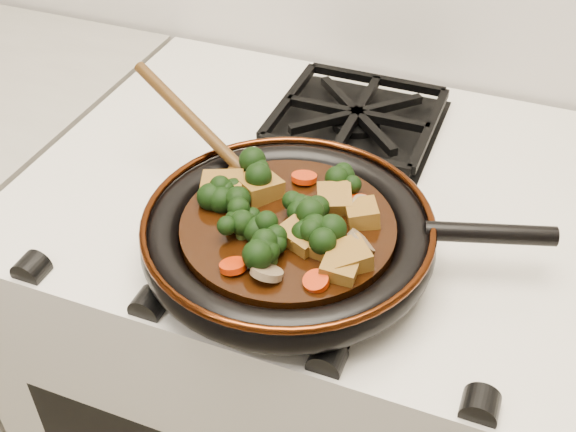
% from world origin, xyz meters
% --- Properties ---
extents(stove, '(0.76, 0.60, 0.90)m').
position_xyz_m(stove, '(0.00, 1.69, 0.45)').
color(stove, silver).
rests_on(stove, ground).
extents(burner_grate_front, '(0.23, 0.23, 0.03)m').
position_xyz_m(burner_grate_front, '(0.00, 1.55, 0.91)').
color(burner_grate_front, black).
rests_on(burner_grate_front, stove).
extents(burner_grate_back, '(0.23, 0.23, 0.03)m').
position_xyz_m(burner_grate_back, '(0.00, 1.83, 0.91)').
color(burner_grate_back, black).
rests_on(burner_grate_back, stove).
extents(skillet, '(0.44, 0.32, 0.05)m').
position_xyz_m(skillet, '(0.01, 1.53, 0.94)').
color(skillet, black).
rests_on(skillet, burner_grate_front).
extents(braising_sauce, '(0.24, 0.24, 0.02)m').
position_xyz_m(braising_sauce, '(0.01, 1.53, 0.95)').
color(braising_sauce, black).
rests_on(braising_sauce, skillet).
extents(tofu_cube_0, '(0.04, 0.04, 0.02)m').
position_xyz_m(tofu_cube_0, '(0.05, 1.50, 0.97)').
color(tofu_cube_0, brown).
rests_on(tofu_cube_0, braising_sauce).
extents(tofu_cube_1, '(0.05, 0.05, 0.03)m').
position_xyz_m(tofu_cube_1, '(0.05, 1.58, 0.97)').
color(tofu_cube_1, brown).
rests_on(tofu_cube_1, braising_sauce).
extents(tofu_cube_2, '(0.06, 0.06, 0.03)m').
position_xyz_m(tofu_cube_2, '(-0.08, 1.55, 0.97)').
color(tofu_cube_2, brown).
rests_on(tofu_cube_2, braising_sauce).
extents(tofu_cube_3, '(0.06, 0.06, 0.03)m').
position_xyz_m(tofu_cube_3, '(0.09, 1.49, 0.97)').
color(tofu_cube_3, brown).
rests_on(tofu_cube_3, braising_sauce).
extents(tofu_cube_4, '(0.06, 0.05, 0.03)m').
position_xyz_m(tofu_cube_4, '(0.04, 1.51, 0.97)').
color(tofu_cube_4, brown).
rests_on(tofu_cube_4, braising_sauce).
extents(tofu_cube_5, '(0.05, 0.05, 0.03)m').
position_xyz_m(tofu_cube_5, '(0.08, 1.57, 0.97)').
color(tofu_cube_5, brown).
rests_on(tofu_cube_5, braising_sauce).
extents(tofu_cube_6, '(0.06, 0.06, 0.03)m').
position_xyz_m(tofu_cube_6, '(-0.04, 1.57, 0.97)').
color(tofu_cube_6, brown).
rests_on(tofu_cube_6, braising_sauce).
extents(tofu_cube_7, '(0.04, 0.03, 0.02)m').
position_xyz_m(tofu_cube_7, '(0.09, 1.48, 0.97)').
color(tofu_cube_7, brown).
rests_on(tofu_cube_7, braising_sauce).
extents(broccoli_floret_0, '(0.09, 0.09, 0.07)m').
position_xyz_m(broccoli_floret_0, '(0.02, 1.54, 0.97)').
color(broccoli_floret_0, black).
rests_on(broccoli_floret_0, braising_sauce).
extents(broccoli_floret_1, '(0.08, 0.08, 0.06)m').
position_xyz_m(broccoli_floret_1, '(0.00, 1.49, 0.97)').
color(broccoli_floret_1, black).
rests_on(broccoli_floret_1, braising_sauce).
extents(broccoli_floret_2, '(0.08, 0.08, 0.06)m').
position_xyz_m(broccoli_floret_2, '(0.05, 1.61, 0.97)').
color(broccoli_floret_2, black).
rests_on(broccoli_floret_2, braising_sauce).
extents(broccoli_floret_3, '(0.08, 0.08, 0.06)m').
position_xyz_m(broccoli_floret_3, '(-0.03, 1.49, 0.97)').
color(broccoli_floret_3, black).
rests_on(broccoli_floret_3, braising_sauce).
extents(broccoli_floret_4, '(0.08, 0.08, 0.06)m').
position_xyz_m(broccoli_floret_4, '(-0.03, 1.52, 0.97)').
color(broccoli_floret_4, black).
rests_on(broccoli_floret_4, braising_sauce).
extents(broccoli_floret_5, '(0.09, 0.09, 0.07)m').
position_xyz_m(broccoli_floret_5, '(0.05, 1.51, 0.97)').
color(broccoli_floret_5, black).
rests_on(broccoli_floret_5, braising_sauce).
extents(broccoli_floret_6, '(0.08, 0.09, 0.07)m').
position_xyz_m(broccoli_floret_6, '(0.02, 1.47, 0.97)').
color(broccoli_floret_6, black).
rests_on(broccoli_floret_6, braising_sauce).
extents(broccoli_floret_7, '(0.08, 0.07, 0.07)m').
position_xyz_m(broccoli_floret_7, '(-0.05, 1.58, 0.97)').
color(broccoli_floret_7, black).
rests_on(broccoli_floret_7, braising_sauce).
extents(broccoli_floret_8, '(0.07, 0.07, 0.07)m').
position_xyz_m(broccoli_floret_8, '(-0.07, 1.54, 0.97)').
color(broccoli_floret_8, black).
rests_on(broccoli_floret_8, braising_sauce).
extents(carrot_coin_0, '(0.03, 0.03, 0.02)m').
position_xyz_m(carrot_coin_0, '(0.07, 1.45, 0.96)').
color(carrot_coin_0, '#BB2805').
rests_on(carrot_coin_0, braising_sauce).
extents(carrot_coin_1, '(0.03, 0.03, 0.01)m').
position_xyz_m(carrot_coin_1, '(0.00, 1.61, 0.96)').
color(carrot_coin_1, '#BB2805').
rests_on(carrot_coin_1, braising_sauce).
extents(carrot_coin_2, '(0.03, 0.03, 0.02)m').
position_xyz_m(carrot_coin_2, '(-0.01, 1.44, 0.96)').
color(carrot_coin_2, '#BB2805').
rests_on(carrot_coin_2, braising_sauce).
extents(carrot_coin_3, '(0.03, 0.03, 0.03)m').
position_xyz_m(carrot_coin_3, '(0.03, 1.56, 0.96)').
color(carrot_coin_3, '#BB2805').
rests_on(carrot_coin_3, braising_sauce).
extents(carrot_coin_4, '(0.03, 0.03, 0.02)m').
position_xyz_m(carrot_coin_4, '(0.07, 1.59, 0.96)').
color(carrot_coin_4, '#BB2805').
rests_on(carrot_coin_4, braising_sauce).
extents(mushroom_slice_0, '(0.04, 0.04, 0.03)m').
position_xyz_m(mushroom_slice_0, '(0.10, 1.52, 0.97)').
color(mushroom_slice_0, '#7D6548').
rests_on(mushroom_slice_0, braising_sauce).
extents(mushroom_slice_1, '(0.04, 0.04, 0.02)m').
position_xyz_m(mushroom_slice_1, '(0.02, 1.45, 0.97)').
color(mushroom_slice_1, '#7D6548').
rests_on(mushroom_slice_1, braising_sauce).
extents(mushroom_slice_2, '(0.03, 0.03, 0.02)m').
position_xyz_m(mushroom_slice_2, '(0.08, 1.58, 0.97)').
color(mushroom_slice_2, '#7D6548').
rests_on(mushroom_slice_2, braising_sauce).
extents(wooden_spoon, '(0.14, 0.08, 0.21)m').
position_xyz_m(wooden_spoon, '(-0.11, 1.61, 0.98)').
color(wooden_spoon, '#42280E').
rests_on(wooden_spoon, braising_sauce).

